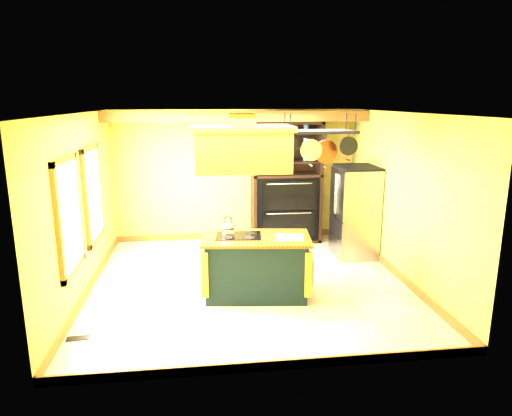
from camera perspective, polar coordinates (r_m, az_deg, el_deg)
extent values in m
plane|color=beige|center=(7.49, -0.88, -9.29)|extent=(5.00, 5.00, 0.00)
plane|color=white|center=(6.92, -0.97, 11.82)|extent=(5.00, 5.00, 0.00)
cube|color=#E5CE53|center=(9.53, -2.54, 4.07)|extent=(5.00, 0.02, 2.70)
cube|color=#E5CE53|center=(4.70, 2.37, -5.75)|extent=(5.00, 0.02, 2.70)
cube|color=#E5CE53|center=(7.26, -20.94, 0.25)|extent=(0.02, 5.00, 2.70)
cube|color=#E5CE53|center=(7.75, 17.78, 1.29)|extent=(0.02, 5.00, 2.70)
cube|color=olive|center=(8.61, -2.19, 11.38)|extent=(5.00, 0.15, 0.20)
cube|color=olive|center=(6.49, -22.34, -0.90)|extent=(0.06, 1.06, 1.56)
cube|color=white|center=(6.48, -22.13, -0.90)|extent=(0.02, 0.85, 1.34)
cube|color=olive|center=(7.82, -19.74, 1.61)|extent=(0.06, 1.06, 1.56)
cube|color=white|center=(7.81, -19.56, 1.61)|extent=(0.02, 0.85, 1.34)
cube|color=black|center=(6.89, 0.04, -7.45)|extent=(1.54, 0.96, 0.88)
cube|color=brown|center=(6.74, 0.04, -3.79)|extent=(1.68, 1.06, 0.04)
cube|color=black|center=(6.77, -2.21, -3.47)|extent=(0.71, 0.53, 0.01)
ellipsoid|color=silver|center=(6.85, -3.51, -2.38)|extent=(0.20, 0.20, 0.16)
cube|color=white|center=(6.68, 4.21, -3.70)|extent=(0.43, 0.35, 0.02)
cube|color=gold|center=(6.45, -1.73, 7.07)|extent=(1.32, 0.71, 0.56)
cube|color=olive|center=(6.43, -1.76, 9.90)|extent=(1.40, 0.79, 0.08)
cube|color=gold|center=(6.42, -1.76, 10.62)|extent=(0.35, 0.35, 0.24)
cube|color=black|center=(6.62, 7.90, 9.44)|extent=(1.02, 0.51, 0.04)
cylinder|color=black|center=(6.31, 4.31, 10.49)|extent=(0.02, 0.02, 0.25)
cylinder|color=black|center=(6.94, 11.23, 10.53)|extent=(0.02, 0.02, 0.25)
cylinder|color=black|center=(6.65, 4.18, 7.82)|extent=(0.27, 0.04, 0.27)
cylinder|color=silver|center=(6.51, 6.89, 7.20)|extent=(0.31, 0.03, 0.31)
cylinder|color=#BE512F|center=(6.78, 8.72, 6.96)|extent=(0.35, 0.04, 0.35)
cylinder|color=black|center=(6.66, 11.50, 7.60)|extent=(0.27, 0.03, 0.27)
cube|color=#92949A|center=(8.74, 12.32, -0.54)|extent=(0.69, 0.85, 1.67)
cube|color=#92949A|center=(8.35, 10.58, 1.47)|extent=(0.03, 0.41, 0.90)
cube|color=#92949A|center=(8.75, 9.75, 2.05)|extent=(0.03, 0.41, 0.90)
cube|color=#92949A|center=(8.75, 9.93, -3.48)|extent=(0.03, 0.82, 0.70)
cube|color=black|center=(8.96, 12.07, -5.53)|extent=(0.66, 0.81, 0.06)
cube|color=black|center=(9.63, 3.50, 3.49)|extent=(1.40, 0.06, 2.48)
cube|color=black|center=(9.27, -0.28, 3.13)|extent=(0.06, 0.59, 2.48)
cube|color=black|center=(9.52, 7.77, 3.28)|extent=(0.06, 0.59, 2.48)
cube|color=black|center=(9.35, 3.81, 4.19)|extent=(1.40, 0.59, 0.05)
cube|color=black|center=(9.50, 3.72, 0.23)|extent=(1.28, 0.49, 1.34)
cube|color=black|center=(9.11, 4.15, 1.53)|extent=(1.09, 0.04, 0.59)
cube|color=black|center=(9.25, 4.09, -2.07)|extent=(1.09, 0.04, 0.54)
cube|color=black|center=(9.31, 3.84, 5.83)|extent=(1.28, 0.53, 0.02)
cube|color=black|center=(9.27, 3.87, 7.61)|extent=(1.28, 0.53, 0.02)
cube|color=black|center=(9.25, 3.90, 9.34)|extent=(1.28, 0.53, 0.03)
cylinder|color=white|center=(9.19, 1.78, 6.07)|extent=(0.22, 0.22, 0.07)
cylinder|color=#3F71B1|center=(9.29, 6.24, 8.19)|extent=(0.10, 0.10, 0.17)
cube|color=black|center=(6.29, -21.34, -14.91)|extent=(0.29, 0.14, 0.01)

